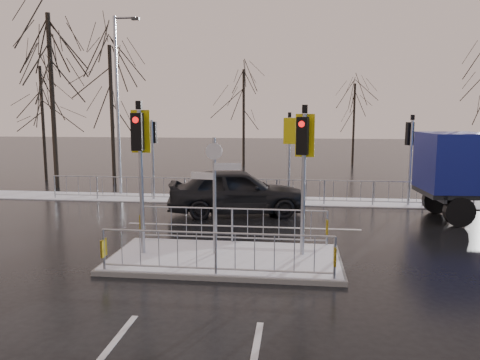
# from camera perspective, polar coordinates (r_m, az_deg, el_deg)

# --- Properties ---
(ground) EXTENTS (120.00, 120.00, 0.00)m
(ground) POSITION_cam_1_polar(r_m,az_deg,el_deg) (12.41, -1.85, -9.87)
(ground) COLOR black
(ground) RESTS_ON ground
(snow_verge) EXTENTS (30.00, 2.00, 0.04)m
(snow_verge) POSITION_cam_1_polar(r_m,az_deg,el_deg) (20.69, 1.77, -2.47)
(snow_verge) COLOR white
(snow_verge) RESTS_ON ground
(lane_markings) EXTENTS (8.00, 11.38, 0.01)m
(lane_markings) POSITION_cam_1_polar(r_m,az_deg,el_deg) (12.09, -2.09, -10.34)
(lane_markings) COLOR silver
(lane_markings) RESTS_ON ground
(traffic_island) EXTENTS (6.00, 3.04, 4.15)m
(traffic_island) POSITION_cam_1_polar(r_m,az_deg,el_deg) (12.30, -1.90, -8.12)
(traffic_island) COLOR slate
(traffic_island) RESTS_ON ground
(far_kerb_fixtures) EXTENTS (18.00, 0.65, 3.83)m
(far_kerb_fixtures) POSITION_cam_1_polar(r_m,az_deg,el_deg) (20.01, 2.49, 0.06)
(far_kerb_fixtures) COLOR #9CA2AA
(far_kerb_fixtures) RESTS_ON ground
(car_far_lane) EXTENTS (5.52, 3.07, 1.78)m
(car_far_lane) POSITION_cam_1_polar(r_m,az_deg,el_deg) (17.81, -0.38, -1.37)
(car_far_lane) COLOR black
(car_far_lane) RESTS_ON ground
(flatbed_truck) EXTENTS (6.93, 2.90, 3.15)m
(flatbed_truck) POSITION_cam_1_polar(r_m,az_deg,el_deg) (18.80, 27.18, 0.65)
(flatbed_truck) COLOR black
(flatbed_truck) RESTS_ON ground
(tree_near_a) EXTENTS (4.75, 4.75, 8.97)m
(tree_near_a) POSITION_cam_1_polar(r_m,az_deg,el_deg) (25.88, -22.09, 12.63)
(tree_near_a) COLOR black
(tree_near_a) RESTS_ON ground
(tree_near_b) EXTENTS (4.00, 4.00, 7.55)m
(tree_near_b) POSITION_cam_1_polar(r_m,az_deg,el_deg) (26.10, -15.46, 10.76)
(tree_near_b) COLOR black
(tree_near_b) RESTS_ON ground
(tree_near_c) EXTENTS (3.50, 3.50, 6.61)m
(tree_near_c) POSITION_cam_1_polar(r_m,az_deg,el_deg) (28.95, -23.01, 8.85)
(tree_near_c) COLOR black
(tree_near_c) RESTS_ON ground
(tree_far_a) EXTENTS (3.75, 3.75, 7.08)m
(tree_far_a) POSITION_cam_1_polar(r_m,az_deg,el_deg) (33.88, 0.45, 9.85)
(tree_far_a) COLOR black
(tree_far_a) RESTS_ON ground
(tree_far_b) EXTENTS (3.25, 3.25, 6.14)m
(tree_far_b) POSITION_cam_1_polar(r_m,az_deg,el_deg) (35.90, 13.76, 8.50)
(tree_far_b) COLOR black
(tree_far_b) RESTS_ON ground
(street_lamp_left) EXTENTS (1.25, 0.18, 8.20)m
(street_lamp_left) POSITION_cam_1_polar(r_m,az_deg,el_deg) (22.71, -14.58, 9.56)
(street_lamp_left) COLOR #9CA2AA
(street_lamp_left) RESTS_ON ground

